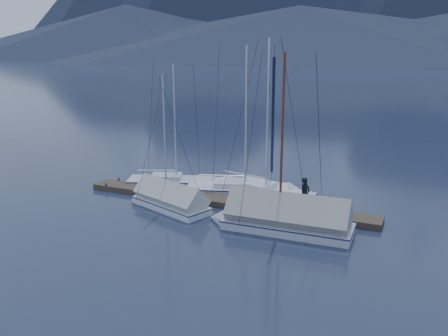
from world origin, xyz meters
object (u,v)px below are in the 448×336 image
(sailboat_open_left, at_px, (183,183))
(sailboat_open_mid, at_px, (254,191))
(sailboat_covered_near, at_px, (277,220))
(sailboat_open_right, at_px, (274,196))
(person, at_px, (305,194))
(sailboat_covered_far, at_px, (165,200))

(sailboat_open_left, relative_size, sailboat_open_mid, 0.88)
(sailboat_covered_near, bearing_deg, sailboat_open_right, 109.54)
(sailboat_open_mid, xyz_separation_m, person, (3.95, -2.71, 1.09))
(sailboat_open_right, height_order, sailboat_covered_far, sailboat_open_right)
(sailboat_open_right, xyz_separation_m, sailboat_covered_far, (-5.29, -3.99, 0.22))
(sailboat_open_left, relative_size, sailboat_open_right, 0.84)
(sailboat_covered_near, height_order, person, sailboat_covered_near)
(sailboat_open_mid, relative_size, sailboat_open_right, 0.96)
(sailboat_open_left, relative_size, sailboat_covered_far, 1.06)
(sailboat_open_mid, bearing_deg, sailboat_covered_far, -131.08)
(sailboat_open_mid, xyz_separation_m, sailboat_open_right, (1.46, -0.40, 0.01))
(sailboat_open_left, xyz_separation_m, person, (8.96, -2.65, 1.12))
(sailboat_covered_far, xyz_separation_m, person, (7.77, 1.68, 0.86))
(sailboat_open_left, height_order, sailboat_open_right, sailboat_open_right)
(sailboat_open_left, xyz_separation_m, sailboat_covered_far, (1.19, -4.33, 0.25))
(sailboat_covered_far, bearing_deg, person, 12.19)
(sailboat_open_mid, distance_m, sailboat_covered_far, 5.82)
(sailboat_open_right, bearing_deg, sailboat_covered_near, -70.46)
(person, bearing_deg, sailboat_open_left, 96.87)
(sailboat_open_mid, bearing_deg, sailboat_covered_near, -58.45)
(person, bearing_deg, sailboat_covered_near, -175.59)
(sailboat_covered_near, relative_size, person, 5.25)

